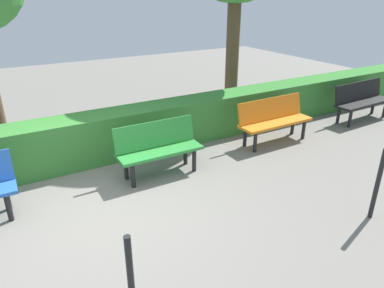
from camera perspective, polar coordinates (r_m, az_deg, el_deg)
The scene contains 7 objects.
ground_plane at distance 5.06m, azimuth -15.13°, elevation -10.86°, with size 22.87×22.87×0.00m, color gray.
bench_black at distance 9.10m, azimuth 25.62°, elevation 6.53°, with size 1.63×0.51×0.86m.
bench_orange at distance 7.13m, azimuth 13.01°, elevation 4.04°, with size 1.57×0.48×0.86m.
bench_green at distance 5.72m, azimuth -5.44°, elevation -0.40°, with size 1.38×0.47×0.86m.
hedge_row at distance 6.58m, azimuth -9.81°, elevation 2.05°, with size 18.87×0.64×0.83m, color #387F33.
railing_post_mid at distance 5.16m, azimuth 27.66°, elevation -5.74°, with size 0.06×0.06×1.00m, color black.
railing_post_far at distance 3.27m, azimuth -9.75°, elevation -21.34°, with size 0.06×0.06×1.00m, color black.
Camera 1 is at (0.90, 4.13, 2.79)m, focal length 33.17 mm.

